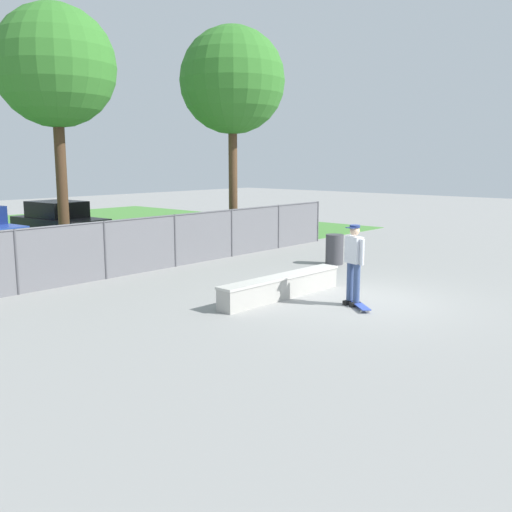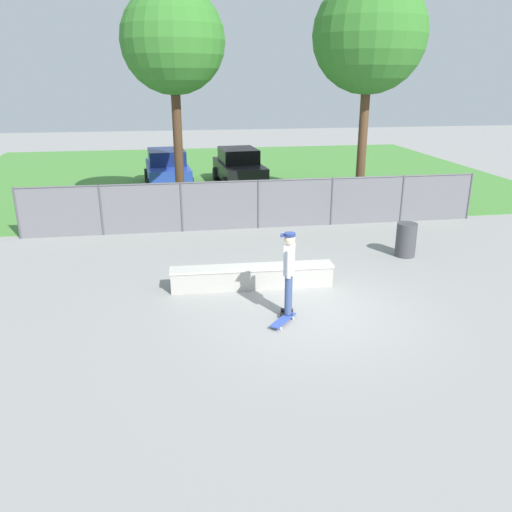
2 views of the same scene
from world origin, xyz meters
The scene contains 11 objects.
ground_plane centered at (0.00, 0.00, 0.00)m, with size 80.00×80.00×0.00m, color gray.
grass_strip centered at (0.00, 16.79, 0.01)m, with size 27.08×20.00×0.02m, color #478438.
concrete_ledge centered at (-0.98, 1.45, 0.28)m, with size 3.91×0.61×0.55m.
skateboarder centered at (-0.48, -0.21, 1.03)m, with size 0.37×0.58×1.84m.
skateboard centered at (-0.65, -0.53, 0.07)m, with size 0.66×0.74×0.09m.
chainlink_fence centered at (0.00, 6.49, 0.89)m, with size 15.15×0.07×1.62m.
tree_near_left centered at (-2.50, 8.60, 5.87)m, with size 3.46×3.46×7.65m.
tree_near_right centered at (3.95, 7.79, 6.06)m, with size 3.80×3.80×7.99m.
car_blue centered at (-2.97, 13.99, 0.84)m, with size 2.26×4.32×1.66m.
car_black centered at (0.32, 13.90, 0.84)m, with size 2.26×4.32×1.66m.
trash_bin centered at (3.63, 3.04, 0.47)m, with size 0.56×0.56×0.95m, color #3F3F44.
Camera 2 is at (-2.72, -9.85, 4.81)m, focal length 36.09 mm.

